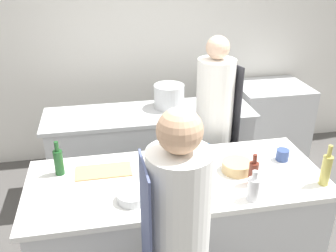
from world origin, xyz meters
The scene contains 16 objects.
wall_back centered at (0.00, 2.13, 1.40)m, with size 8.00×0.06×2.80m.
prep_counter centered at (0.00, 0.00, 0.45)m, with size 2.15×0.88×0.91m.
pass_counter centered at (-0.02, 1.23, 0.45)m, with size 2.13×0.63×0.91m.
oven_range centered at (1.55, 1.72, 0.46)m, with size 0.85×0.71×0.92m.
chef_at_stove centered at (0.50, 0.73, 0.89)m, with size 0.38×0.36×1.76m.
bottle_olive_oil centered at (-0.83, 0.21, 1.01)m, with size 0.07×0.07×0.26m.
bottle_vinegar centered at (0.99, -0.28, 1.03)m, with size 0.07×0.07×0.31m.
bottle_wine centered at (0.50, -0.18, 1.00)m, with size 0.07×0.07×0.24m.
bottle_cooking_oil centered at (0.43, -0.35, 0.99)m, with size 0.08×0.08×0.22m.
bottle_sauce centered at (0.25, 0.11, 0.98)m, with size 0.09×0.09×0.19m.
bowl_mixing_large centered at (0.45, 0.00, 0.94)m, with size 0.22×0.22×0.08m.
bowl_prep_small centered at (-0.35, -0.22, 0.94)m, with size 0.20×0.20×0.06m.
bowl_ceramic_blue centered at (0.01, -0.01, 0.93)m, with size 0.27×0.27×0.06m.
cup centered at (0.86, 0.09, 0.95)m, with size 0.10×0.10×0.09m.
cutting_board centered at (-0.52, 0.18, 0.91)m, with size 0.41×0.20×0.01m.
stockpot centered at (0.20, 1.33, 1.03)m, with size 0.31×0.31×0.24m.
Camera 1 is at (-0.50, -2.23, 2.40)m, focal length 40.00 mm.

